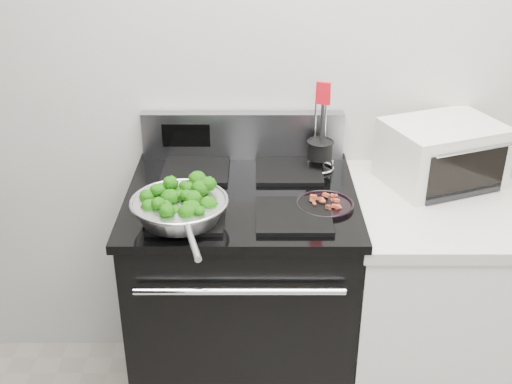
{
  "coord_description": "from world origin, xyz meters",
  "views": [
    {
      "loc": [
        -0.25,
        -0.54,
        1.96
      ],
      "look_at": [
        -0.25,
        1.36,
        0.98
      ],
      "focal_mm": 45.0,
      "sensor_mm": 36.0,
      "label": 1
    }
  ],
  "objects_px": {
    "skillet": "(180,208)",
    "toaster_oven": "(442,153)",
    "bacon_plate": "(325,202)",
    "utensil_holder": "(320,154)",
    "gas_range": "(243,302)"
  },
  "relations": [
    {
      "from": "skillet",
      "to": "utensil_holder",
      "type": "xyz_separation_m",
      "value": [
        0.47,
        0.39,
        0.01
      ]
    },
    {
      "from": "gas_range",
      "to": "toaster_oven",
      "type": "xyz_separation_m",
      "value": [
        0.72,
        0.15,
        0.54
      ]
    },
    {
      "from": "gas_range",
      "to": "bacon_plate",
      "type": "relative_size",
      "value": 5.94
    },
    {
      "from": "skillet",
      "to": "toaster_oven",
      "type": "height_order",
      "value": "toaster_oven"
    },
    {
      "from": "bacon_plate",
      "to": "toaster_oven",
      "type": "distance_m",
      "value": 0.51
    },
    {
      "from": "skillet",
      "to": "bacon_plate",
      "type": "bearing_deg",
      "value": -2.07
    },
    {
      "from": "bacon_plate",
      "to": "utensil_holder",
      "type": "distance_m",
      "value": 0.29
    },
    {
      "from": "bacon_plate",
      "to": "utensil_holder",
      "type": "height_order",
      "value": "utensil_holder"
    },
    {
      "from": "skillet",
      "to": "bacon_plate",
      "type": "height_order",
      "value": "skillet"
    },
    {
      "from": "skillet",
      "to": "gas_range",
      "type": "bearing_deg",
      "value": 32.73
    },
    {
      "from": "bacon_plate",
      "to": "utensil_holder",
      "type": "bearing_deg",
      "value": 88.66
    },
    {
      "from": "gas_range",
      "to": "skillet",
      "type": "height_order",
      "value": "gas_range"
    },
    {
      "from": "skillet",
      "to": "utensil_holder",
      "type": "bearing_deg",
      "value": 25.15
    },
    {
      "from": "skillet",
      "to": "bacon_plate",
      "type": "distance_m",
      "value": 0.48
    },
    {
      "from": "utensil_holder",
      "to": "bacon_plate",
      "type": "bearing_deg",
      "value": -72.61
    }
  ]
}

